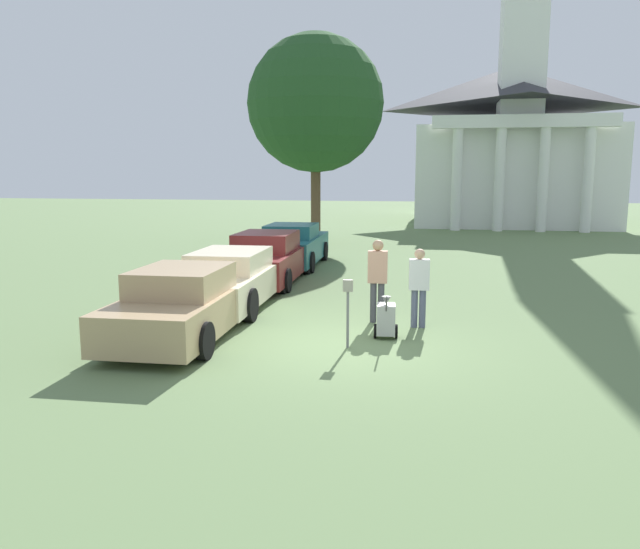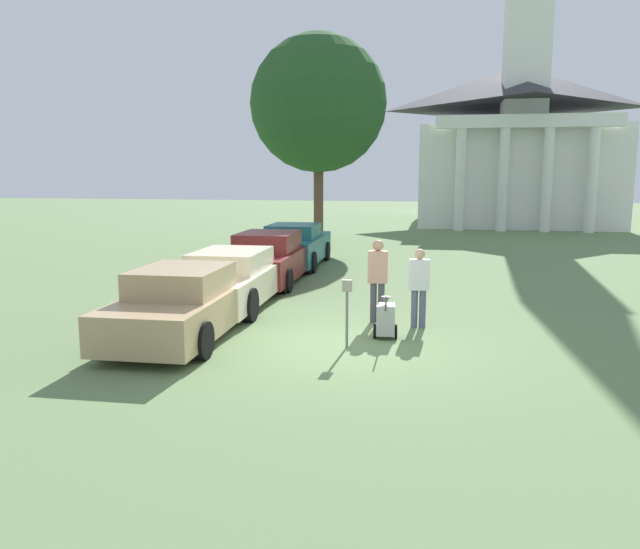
% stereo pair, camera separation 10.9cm
% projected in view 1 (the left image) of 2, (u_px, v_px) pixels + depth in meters
% --- Properties ---
extents(ground_plane, '(120.00, 120.00, 0.00)m').
position_uv_depth(ground_plane, '(342.00, 346.00, 11.84)').
color(ground_plane, '#607A4C').
extents(parked_car_tan, '(2.05, 4.86, 1.42)m').
position_uv_depth(parked_car_tan, '(186.00, 304.00, 12.42)').
color(parked_car_tan, tan).
rests_on(parked_car_tan, ground_plane).
extents(parked_car_cream, '(2.04, 5.31, 1.39)m').
position_uv_depth(parked_car_cream, '(233.00, 279.00, 15.33)').
color(parked_car_cream, beige).
rests_on(parked_car_cream, ground_plane).
extents(parked_car_maroon, '(2.05, 5.11, 1.51)m').
position_uv_depth(parked_car_maroon, '(268.00, 259.00, 18.59)').
color(parked_car_maroon, maroon).
rests_on(parked_car_maroon, ground_plane).
extents(parked_car_teal, '(2.06, 4.78, 1.47)m').
position_uv_depth(parked_car_teal, '(293.00, 246.00, 21.84)').
color(parked_car_teal, '#23666B').
rests_on(parked_car_teal, ground_plane).
extents(parking_meter, '(0.18, 0.09, 1.30)m').
position_uv_depth(parking_meter, '(348.00, 300.00, 11.56)').
color(parking_meter, slate).
rests_on(parking_meter, ground_plane).
extents(person_worker, '(0.43, 0.24, 1.82)m').
position_uv_depth(person_worker, '(378.00, 275.00, 13.54)').
color(person_worker, '#3F3F47').
rests_on(person_worker, ground_plane).
extents(person_supervisor, '(0.44, 0.25, 1.68)m').
position_uv_depth(person_supervisor, '(419.00, 283.00, 13.10)').
color(person_supervisor, '#515670').
rests_on(person_supervisor, ground_plane).
extents(equipment_cart, '(0.49, 1.00, 1.00)m').
position_uv_depth(equipment_cart, '(386.00, 319.00, 12.33)').
color(equipment_cart, '#B2B2AD').
rests_on(equipment_cart, ground_plane).
extents(church, '(11.82, 13.92, 22.45)m').
position_uv_depth(church, '(509.00, 138.00, 40.29)').
color(church, white).
rests_on(church, ground_plane).
extents(shade_tree, '(6.09, 6.09, 9.33)m').
position_uv_depth(shade_tree, '(316.00, 104.00, 27.76)').
color(shade_tree, brown).
rests_on(shade_tree, ground_plane).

